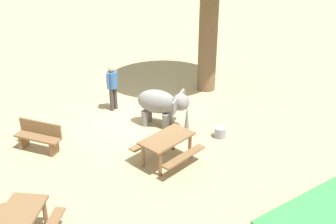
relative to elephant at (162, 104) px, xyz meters
name	(u,v)px	position (x,y,z in m)	size (l,w,h in m)	color
ground_plane	(145,121)	(0.31, -0.59, -0.77)	(60.00, 60.00, 0.00)	tan
elephant	(162,104)	(0.00, 0.00, 0.00)	(1.57, 1.66, 1.21)	slate
person_handler	(113,84)	(0.74, -1.95, 0.17)	(0.49, 0.32, 1.62)	#3F3833
wooden_bench	(39,136)	(3.77, -0.75, -0.30)	(1.12, 1.38, 0.88)	brown
picnic_table_near	(18,224)	(5.40, 2.78, -0.19)	(2.10, 2.10, 0.78)	brown
picnic_table_far	(167,144)	(1.09, 1.86, -0.19)	(1.79, 1.77, 0.78)	brown
feed_bucket	(220,132)	(-1.05, 1.63, -0.61)	(0.36, 0.36, 0.32)	gray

